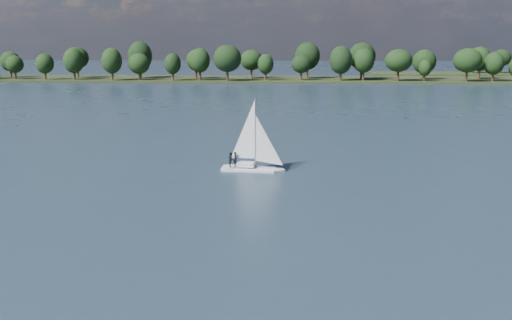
# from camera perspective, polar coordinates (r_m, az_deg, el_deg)

# --- Properties ---
(ground) EXTENTS (700.00, 700.00, 0.00)m
(ground) POSITION_cam_1_polar(r_m,az_deg,el_deg) (132.09, -0.75, 4.74)
(ground) COLOR #233342
(ground) RESTS_ON ground
(far_shore) EXTENTS (660.00, 40.00, 1.50)m
(far_shore) POSITION_cam_1_polar(r_m,az_deg,el_deg) (243.48, 1.10, 8.00)
(far_shore) COLOR black
(far_shore) RESTS_ON ground
(sailboat) EXTENTS (7.58, 2.82, 9.75)m
(sailboat) POSITION_cam_1_polar(r_m,az_deg,el_deg) (72.46, -0.69, 1.01)
(sailboat) COLOR silver
(sailboat) RESTS_ON ground
(treeline) EXTENTS (562.28, 74.09, 17.99)m
(treeline) POSITION_cam_1_polar(r_m,az_deg,el_deg) (240.85, -2.98, 9.86)
(treeline) COLOR black
(treeline) RESTS_ON ground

